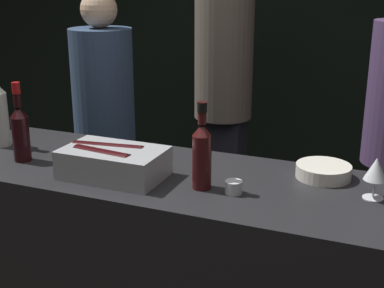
% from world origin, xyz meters
% --- Properties ---
extents(wall_back_chalkboard, '(6.40, 0.06, 2.80)m').
position_xyz_m(wall_back_chalkboard, '(0.00, 2.76, 1.40)').
color(wall_back_chalkboard, black).
rests_on(wall_back_chalkboard, ground_plane).
extents(bar_counter, '(2.11, 0.63, 0.98)m').
position_xyz_m(bar_counter, '(0.00, 0.32, 0.49)').
color(bar_counter, black).
rests_on(bar_counter, ground_plane).
extents(ice_bin_with_bottles, '(0.38, 0.24, 0.12)m').
position_xyz_m(ice_bin_with_bottles, '(-0.27, 0.21, 1.04)').
color(ice_bin_with_bottles, '#9EA0A5').
rests_on(ice_bin_with_bottles, bar_counter).
extents(bowl_white, '(0.21, 0.21, 0.05)m').
position_xyz_m(bowl_white, '(0.48, 0.50, 1.00)').
color(bowl_white, silver).
rests_on(bowl_white, bar_counter).
extents(wine_glass, '(0.08, 0.08, 0.15)m').
position_xyz_m(wine_glass, '(0.67, 0.37, 1.08)').
color(wine_glass, silver).
rests_on(wine_glass, bar_counter).
extents(candle_votive, '(0.06, 0.06, 0.05)m').
position_xyz_m(candle_votive, '(0.21, 0.22, 1.00)').
color(candle_votive, silver).
rests_on(candle_votive, bar_counter).
extents(red_wine_bottle_tall, '(0.07, 0.07, 0.33)m').
position_xyz_m(red_wine_bottle_tall, '(-0.70, 0.22, 1.11)').
color(red_wine_bottle_tall, black).
rests_on(red_wine_bottle_tall, bar_counter).
extents(red_wine_bottle_black_foil, '(0.07, 0.07, 0.32)m').
position_xyz_m(red_wine_bottle_black_foil, '(0.09, 0.23, 1.11)').
color(red_wine_bottle_black_foil, '#380F0F').
rests_on(red_wine_bottle_black_foil, bar_counter).
extents(person_blond_tee, '(0.37, 0.37, 1.79)m').
position_xyz_m(person_blond_tee, '(-0.36, 1.74, 1.00)').
color(person_blond_tee, black).
rests_on(person_blond_tee, ground_plane).
extents(person_grey_polo, '(0.37, 0.37, 1.62)m').
position_xyz_m(person_grey_polo, '(-0.94, 1.24, 0.90)').
color(person_grey_polo, black).
rests_on(person_grey_polo, ground_plane).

